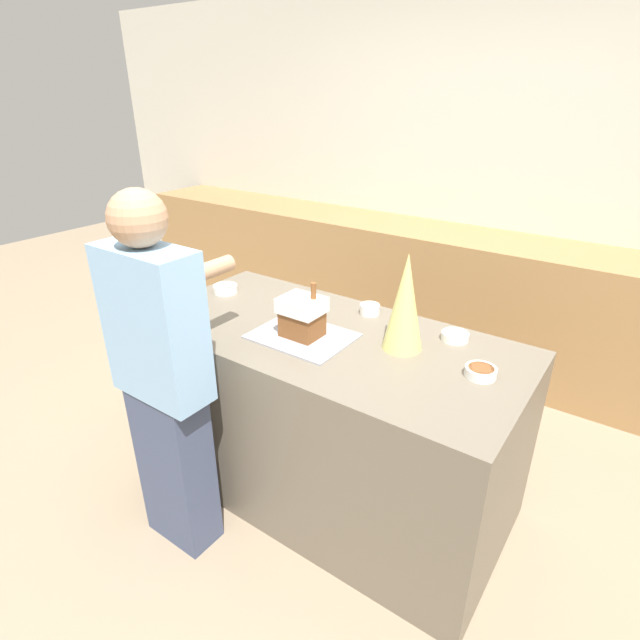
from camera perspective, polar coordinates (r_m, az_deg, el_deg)
ground_plane at (r=2.75m, az=0.66°, el=-18.39°), size 12.00×12.00×0.00m
wall_back at (r=3.91m, az=18.78°, el=15.08°), size 8.00×0.05×2.60m
back_cabinet_block at (r=3.82m, az=15.58°, el=2.40°), size 6.00×0.60×0.96m
kitchen_island at (r=2.47m, az=0.71°, el=-10.88°), size 1.76×0.84×0.89m
baking_tray at (r=2.21m, az=-2.03°, el=-1.82°), size 0.43×0.33×0.01m
gingerbread_house at (r=2.17m, az=-2.05°, el=0.50°), size 0.18×0.15×0.25m
decorative_tree at (r=2.06m, az=9.71°, el=2.01°), size 0.17×0.17×0.42m
candy_bowl_near_tray_left at (r=2.25m, az=15.18°, el=-1.77°), size 0.12×0.12×0.04m
candy_bowl_center_rear at (r=2.43m, az=5.71°, el=1.29°), size 0.10×0.10×0.05m
candy_bowl_far_right at (r=2.73m, az=-10.76°, el=3.56°), size 0.13×0.13×0.04m
candy_bowl_far_left at (r=2.00m, az=17.89°, el=-5.63°), size 0.12×0.12×0.04m
person at (r=2.12m, az=-17.40°, el=-6.70°), size 0.42×0.52×1.59m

